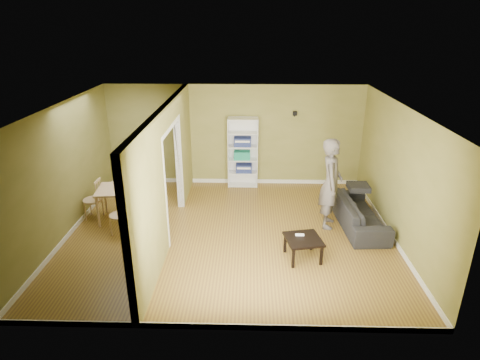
{
  "coord_description": "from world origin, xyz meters",
  "views": [
    {
      "loc": [
        0.4,
        -7.2,
        4.08
      ],
      "look_at": [
        0.2,
        0.2,
        1.1
      ],
      "focal_mm": 30.0,
      "sensor_mm": 36.0,
      "label": 1
    }
  ],
  "objects_px": {
    "bookshelf": "(243,152)",
    "chair_near": "(119,214)",
    "sofa": "(359,209)",
    "person": "(332,176)",
    "coffee_table": "(303,241)",
    "chair_far": "(135,188)",
    "dining_table": "(125,192)",
    "chair_left": "(93,199)"
  },
  "relations": [
    {
      "from": "sofa",
      "to": "bookshelf",
      "type": "relative_size",
      "value": 1.09
    },
    {
      "from": "sofa",
      "to": "bookshelf",
      "type": "xyz_separation_m",
      "value": [
        -2.49,
        2.18,
        0.53
      ]
    },
    {
      "from": "sofa",
      "to": "dining_table",
      "type": "height_order",
      "value": "sofa"
    },
    {
      "from": "person",
      "to": "chair_near",
      "type": "xyz_separation_m",
      "value": [
        -4.27,
        -0.49,
        -0.67
      ]
    },
    {
      "from": "sofa",
      "to": "chair_far",
      "type": "bearing_deg",
      "value": 76.95
    },
    {
      "from": "chair_near",
      "to": "chair_far",
      "type": "relative_size",
      "value": 1.0
    },
    {
      "from": "bookshelf",
      "to": "coffee_table",
      "type": "bearing_deg",
      "value": -71.52
    },
    {
      "from": "sofa",
      "to": "dining_table",
      "type": "relative_size",
      "value": 1.69
    },
    {
      "from": "sofa",
      "to": "coffee_table",
      "type": "relative_size",
      "value": 3.18
    },
    {
      "from": "dining_table",
      "to": "chair_left",
      "type": "xyz_separation_m",
      "value": [
        -0.76,
        0.04,
        -0.2
      ]
    },
    {
      "from": "person",
      "to": "chair_near",
      "type": "height_order",
      "value": "person"
    },
    {
      "from": "dining_table",
      "to": "chair_far",
      "type": "bearing_deg",
      "value": 90.21
    },
    {
      "from": "person",
      "to": "dining_table",
      "type": "bearing_deg",
      "value": 98.92
    },
    {
      "from": "person",
      "to": "dining_table",
      "type": "xyz_separation_m",
      "value": [
        -4.32,
        0.16,
        -0.47
      ]
    },
    {
      "from": "bookshelf",
      "to": "sofa",
      "type": "bearing_deg",
      "value": -41.24
    },
    {
      "from": "person",
      "to": "bookshelf",
      "type": "relative_size",
      "value": 1.24
    },
    {
      "from": "coffee_table",
      "to": "dining_table",
      "type": "distance_m",
      "value": 3.93
    },
    {
      "from": "sofa",
      "to": "person",
      "type": "distance_m",
      "value": 0.98
    },
    {
      "from": "chair_near",
      "to": "bookshelf",
      "type": "bearing_deg",
      "value": 63.81
    },
    {
      "from": "sofa",
      "to": "chair_left",
      "type": "relative_size",
      "value": 2.2
    },
    {
      "from": "sofa",
      "to": "chair_left",
      "type": "distance_m",
      "value": 5.73
    },
    {
      "from": "person",
      "to": "dining_table",
      "type": "height_order",
      "value": "person"
    },
    {
      "from": "person",
      "to": "coffee_table",
      "type": "bearing_deg",
      "value": 163.35
    },
    {
      "from": "sofa",
      "to": "dining_table",
      "type": "bearing_deg",
      "value": 84.56
    },
    {
      "from": "dining_table",
      "to": "chair_near",
      "type": "bearing_deg",
      "value": -85.81
    },
    {
      "from": "person",
      "to": "coffee_table",
      "type": "relative_size",
      "value": 3.6
    },
    {
      "from": "person",
      "to": "chair_near",
      "type": "distance_m",
      "value": 4.35
    },
    {
      "from": "coffee_table",
      "to": "dining_table",
      "type": "bearing_deg",
      "value": 158.06
    },
    {
      "from": "person",
      "to": "chair_near",
      "type": "bearing_deg",
      "value": 107.67
    },
    {
      "from": "sofa",
      "to": "dining_table",
      "type": "distance_m",
      "value": 4.97
    },
    {
      "from": "dining_table",
      "to": "chair_near",
      "type": "distance_m",
      "value": 0.69
    },
    {
      "from": "sofa",
      "to": "person",
      "type": "height_order",
      "value": "person"
    },
    {
      "from": "bookshelf",
      "to": "chair_far",
      "type": "bearing_deg",
      "value": -151.46
    },
    {
      "from": "sofa",
      "to": "bookshelf",
      "type": "height_order",
      "value": "bookshelf"
    },
    {
      "from": "person",
      "to": "chair_left",
      "type": "bearing_deg",
      "value": 98.73
    },
    {
      "from": "person",
      "to": "chair_left",
      "type": "relative_size",
      "value": 2.49
    },
    {
      "from": "sofa",
      "to": "chair_near",
      "type": "height_order",
      "value": "chair_near"
    },
    {
      "from": "sofa",
      "to": "bookshelf",
      "type": "distance_m",
      "value": 3.35
    },
    {
      "from": "bookshelf",
      "to": "chair_near",
      "type": "bearing_deg",
      "value": -132.24
    },
    {
      "from": "coffee_table",
      "to": "chair_far",
      "type": "relative_size",
      "value": 0.7
    },
    {
      "from": "coffee_table",
      "to": "chair_far",
      "type": "xyz_separation_m",
      "value": [
        -3.64,
        2.13,
        0.09
      ]
    },
    {
      "from": "sofa",
      "to": "chair_left",
      "type": "height_order",
      "value": "chair_left"
    }
  ]
}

